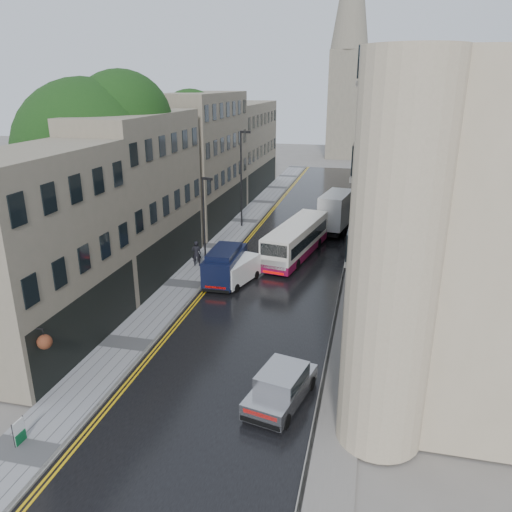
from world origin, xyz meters
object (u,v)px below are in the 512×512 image
at_px(tree_near, 91,177).
at_px(tree_far, 170,160).
at_px(white_van, 216,276).
at_px(navy_van, 205,272).
at_px(lamp_post_near, 204,230).
at_px(cream_bus, 271,249).
at_px(white_lorry, 322,215).
at_px(estate_sign, 19,432).
at_px(pedestrian, 196,253).
at_px(silver_hatchback, 248,400).
at_px(lamp_post_far, 241,180).

height_order(tree_near, tree_far, tree_near).
relative_size(tree_far, white_van, 3.25).
relative_size(navy_van, lamp_post_near, 0.70).
relative_size(cream_bus, white_lorry, 1.40).
bearing_deg(estate_sign, white_van, 84.06).
bearing_deg(cream_bus, pedestrian, -154.60).
height_order(tree_near, white_van, tree_near).
relative_size(white_lorry, pedestrian, 3.66).
xyz_separation_m(silver_hatchback, lamp_post_near, (-6.48, 13.80, 2.84)).
distance_m(white_lorry, silver_hatchback, 26.53).
height_order(tree_near, silver_hatchback, tree_near).
height_order(white_lorry, estate_sign, white_lorry).
xyz_separation_m(tree_far, lamp_post_near, (7.50, -12.56, -2.58)).
relative_size(tree_far, estate_sign, 12.98).
bearing_deg(tree_near, tree_far, 88.68).
xyz_separation_m(tree_near, cream_bus, (11.64, 4.17, -5.59)).
relative_size(silver_hatchback, navy_van, 0.85).
relative_size(silver_hatchback, lamp_post_near, 0.59).
relative_size(silver_hatchback, lamp_post_far, 0.48).
xyz_separation_m(lamp_post_near, lamp_post_far, (-1.00, 13.44, 0.85)).
xyz_separation_m(tree_near, tree_far, (0.30, 13.00, -0.72)).
height_order(tree_near, white_lorry, tree_near).
height_order(navy_van, lamp_post_far, lamp_post_far).
bearing_deg(tree_far, cream_bus, -37.91).
bearing_deg(silver_hatchback, lamp_post_far, 117.99).
relative_size(white_van, lamp_post_far, 0.44).
relative_size(white_van, estate_sign, 4.00).
bearing_deg(white_van, cream_bus, 76.66).
xyz_separation_m(silver_hatchback, lamp_post_far, (-7.48, 27.24, 3.69)).
bearing_deg(pedestrian, estate_sign, 73.65).
height_order(lamp_post_near, lamp_post_far, lamp_post_far).
distance_m(tree_far, white_lorry, 14.81).
xyz_separation_m(white_van, lamp_post_near, (-1.14, 1.17, 2.76)).
relative_size(cream_bus, lamp_post_near, 1.39).
bearing_deg(estate_sign, cream_bus, 79.13).
xyz_separation_m(tree_near, navy_van, (8.31, -1.19, -5.67)).
distance_m(cream_bus, lamp_post_far, 11.30).
distance_m(tree_far, estate_sign, 31.13).
height_order(pedestrian, estate_sign, pedestrian).
bearing_deg(pedestrian, white_van, 111.14).
bearing_deg(cream_bus, tree_far, 152.15).
height_order(tree_far, lamp_post_near, tree_far).
relative_size(tree_near, white_van, 3.62).
bearing_deg(estate_sign, silver_hatchback, 27.90).
relative_size(lamp_post_far, estate_sign, 9.11).
height_order(cream_bus, navy_van, cream_bus).
xyz_separation_m(navy_van, pedestrian, (-2.00, 3.89, -0.20)).
bearing_deg(pedestrian, white_lorry, -144.20).
xyz_separation_m(tree_near, white_van, (8.94, -0.73, -6.06)).
xyz_separation_m(pedestrian, lamp_post_near, (1.49, -2.26, 2.57)).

